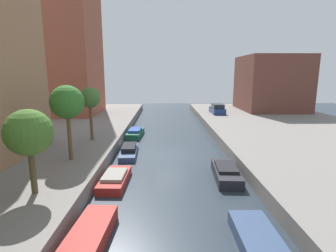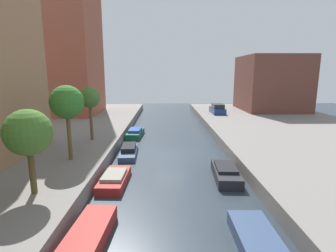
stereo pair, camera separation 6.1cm
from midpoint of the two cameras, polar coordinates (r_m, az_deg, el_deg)
The scene contains 15 objects.
ground_plane at distance 23.73m, azimuth 0.47°, elevation -6.28°, with size 84.00×84.00×0.00m, color #28333D.
quay_left at distance 27.63m, azimuth -32.51°, elevation -4.48°, with size 20.00×64.00×1.00m, color gray.
quay_right at distance 28.27m, azimuth 32.60°, elevation -4.16°, with size 20.00×64.00×1.00m, color gray.
apartment_tower_far at distance 44.72m, azimuth -22.39°, elevation 18.65°, with size 10.00×10.62×25.03m, color brown.
low_block_right at distance 48.94m, azimuth 21.57°, elevation 8.70°, with size 10.00×10.89×9.23m, color brown.
street_tree_1 at distance 14.92m, azimuth -28.30°, elevation -1.39°, with size 2.38×2.38×4.47m.
street_tree_2 at distance 19.79m, azimuth -21.31°, elevation 4.77°, with size 2.38×2.38×5.42m.
street_tree_3 at distance 25.29m, azimuth -16.79°, elevation 5.78°, with size 1.91×1.91×4.99m.
parked_car at distance 42.42m, azimuth 10.70°, elevation 3.63°, with size 1.88×4.66×1.54m.
moored_boat_left_1 at distance 12.43m, azimuth -17.33°, elevation -22.54°, with size 1.79×4.64×0.69m.
moored_boat_left_2 at distance 18.00m, azimuth -11.66°, elevation -11.27°, with size 1.74×4.02×0.76m.
moored_boat_left_3 at distance 23.87m, azimuth -8.62°, elevation -5.41°, with size 1.56×4.61×0.86m.
moored_boat_left_4 at distance 30.70m, azimuth -7.23°, elevation -1.51°, with size 1.81×4.49×0.95m.
moored_boat_right_1 at distance 12.21m, azimuth 19.58°, elevation -23.53°, with size 1.70×4.56×0.65m.
moored_boat_right_2 at distance 18.95m, azimuth 12.51°, elevation -9.90°, with size 1.87×4.45×0.90m.
Camera 1 is at (-0.63, -22.62, 7.17)m, focal length 27.84 mm.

